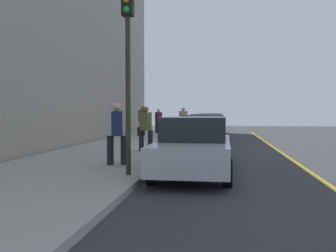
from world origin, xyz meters
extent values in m
plane|color=#333335|center=(0.00, 0.00, 0.00)|extent=(56.00, 56.00, 0.00)
cube|color=#A39E93|center=(0.00, -3.30, 0.07)|extent=(28.00, 4.60, 0.15)
cube|color=gold|center=(0.00, 3.20, 0.00)|extent=(28.00, 0.14, 0.01)
cube|color=white|center=(-1.63, -0.70, 0.11)|extent=(4.26, 0.56, 0.22)
cylinder|color=black|center=(-9.93, 0.92, 0.32)|extent=(0.64, 0.23, 0.64)
cylinder|color=black|center=(-9.94, -0.76, 0.32)|extent=(0.64, 0.23, 0.64)
cylinder|color=black|center=(-12.85, 0.94, 0.32)|extent=(0.64, 0.23, 0.64)
cylinder|color=black|center=(-12.86, -0.74, 0.32)|extent=(0.64, 0.23, 0.64)
cube|color=navy|center=(-11.40, 0.09, 0.59)|extent=(4.72, 1.84, 0.64)
cube|color=black|center=(-11.63, 0.09, 1.21)|extent=(2.46, 1.62, 0.60)
cylinder|color=black|center=(-3.81, 0.85, 0.32)|extent=(0.64, 0.23, 0.64)
cylinder|color=black|center=(-3.83, -0.83, 0.32)|extent=(0.64, 0.23, 0.64)
cylinder|color=black|center=(-6.72, 0.89, 0.32)|extent=(0.64, 0.23, 0.64)
cylinder|color=black|center=(-6.74, -0.79, 0.32)|extent=(0.64, 0.23, 0.64)
cube|color=maroon|center=(-5.27, 0.03, 0.59)|extent=(4.71, 1.86, 0.64)
cube|color=black|center=(-5.51, 0.03, 1.21)|extent=(2.46, 1.63, 0.60)
cylinder|color=black|center=(1.91, 0.95, 0.32)|extent=(0.64, 0.23, 0.64)
cylinder|color=black|center=(1.94, -0.73, 0.32)|extent=(0.64, 0.23, 0.64)
cylinder|color=black|center=(-0.65, 0.90, 0.32)|extent=(0.64, 0.23, 0.64)
cylinder|color=black|center=(-0.61, -0.78, 0.32)|extent=(0.64, 0.23, 0.64)
cube|color=#383A3D|center=(0.65, 0.08, 0.59)|extent=(4.16, 1.89, 0.64)
cube|color=black|center=(0.44, 0.08, 1.21)|extent=(2.18, 1.64, 0.60)
cylinder|color=black|center=(7.59, 0.94, 0.32)|extent=(0.64, 0.23, 0.64)
cylinder|color=black|center=(7.57, -0.74, 0.32)|extent=(0.64, 0.23, 0.64)
cylinder|color=black|center=(4.63, 0.98, 0.32)|extent=(0.64, 0.23, 0.64)
cylinder|color=black|center=(4.60, -0.70, 0.32)|extent=(0.64, 0.23, 0.64)
cube|color=#B7BABF|center=(6.10, 0.12, 0.59)|extent=(4.81, 1.86, 0.64)
cube|color=black|center=(5.86, 0.12, 1.21)|extent=(2.51, 1.63, 0.60)
cylinder|color=black|center=(-7.26, -4.05, 0.58)|extent=(0.20, 0.20, 0.86)
cylinder|color=black|center=(-7.66, -4.04, 0.58)|extent=(0.20, 0.20, 0.86)
cube|color=brown|center=(-7.46, -4.05, 1.38)|extent=(0.32, 0.50, 0.73)
sphere|color=brown|center=(-7.46, -4.05, 1.86)|extent=(0.24, 0.24, 0.24)
cylinder|color=black|center=(-10.35, -3.66, 0.54)|extent=(0.18, 0.18, 0.79)
cylinder|color=black|center=(-10.17, -3.33, 0.54)|extent=(0.18, 0.18, 0.79)
cube|color=maroon|center=(-10.26, -3.49, 1.28)|extent=(0.53, 0.47, 0.67)
sphere|color=#D8AD8C|center=(-10.26, -3.49, 1.72)|extent=(0.22, 0.22, 0.22)
cylinder|color=black|center=(5.60, -2.29, 0.56)|extent=(0.19, 0.19, 0.82)
cylinder|color=black|center=(5.51, -1.92, 0.56)|extent=(0.19, 0.19, 0.82)
cube|color=#1E284C|center=(5.56, -2.11, 1.32)|extent=(0.53, 0.39, 0.70)
sphere|color=#D8AD8C|center=(5.56, -2.11, 1.78)|extent=(0.23, 0.23, 0.23)
cylinder|color=black|center=(1.84, -2.19, 0.55)|extent=(0.19, 0.19, 0.80)
cylinder|color=black|center=(1.93, -1.82, 0.55)|extent=(0.19, 0.19, 0.80)
cube|color=brown|center=(1.89, -2.01, 1.28)|extent=(0.51, 0.39, 0.68)
sphere|color=brown|center=(1.89, -2.01, 1.73)|extent=(0.22, 0.22, 0.22)
cylinder|color=black|center=(-9.67, -1.84, 0.56)|extent=(0.19, 0.19, 0.83)
cylinder|color=black|center=(-9.41, -1.55, 0.56)|extent=(0.19, 0.19, 0.83)
cube|color=tan|center=(-9.54, -1.70, 1.33)|extent=(0.55, 0.54, 0.70)
sphere|color=tan|center=(-9.54, -1.70, 1.80)|extent=(0.23, 0.23, 0.23)
cylinder|color=#2D2D19|center=(7.18, -1.39, 2.02)|extent=(0.12, 0.12, 3.74)
cube|color=black|center=(7.18, -1.39, 4.24)|extent=(0.26, 0.26, 0.70)
sphere|color=orange|center=(7.33, -1.39, 4.23)|extent=(0.14, 0.14, 0.14)
sphere|color=green|center=(7.33, -1.39, 4.01)|extent=(0.14, 0.14, 0.14)
cube|color=black|center=(-7.11, -4.17, 0.42)|extent=(0.34, 0.22, 0.53)
cylinder|color=#4C4C4C|center=(-7.11, -4.17, 0.86)|extent=(0.03, 0.03, 0.36)
camera|label=1|loc=(16.03, 0.79, 1.66)|focal=40.93mm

